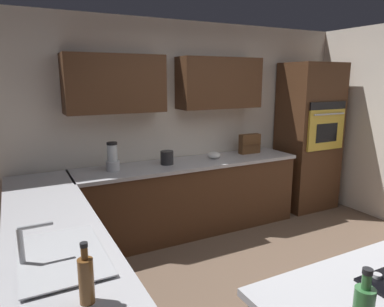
# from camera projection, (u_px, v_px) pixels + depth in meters

# --- Properties ---
(ground_plane) EXTENTS (14.00, 14.00, 0.00)m
(ground_plane) POSITION_uv_depth(u_px,v_px,m) (291.00, 303.00, 3.03)
(ground_plane) COLOR brown
(wall_back) EXTENTS (6.00, 0.44, 2.60)m
(wall_back) POSITION_uv_depth(u_px,v_px,m) (181.00, 116.00, 4.47)
(wall_back) COLOR silver
(wall_back) RESTS_ON ground
(lower_cabinets_back) EXTENTS (2.80, 0.60, 0.86)m
(lower_cabinets_back) POSITION_uv_depth(u_px,v_px,m) (190.00, 198.00, 4.38)
(lower_cabinets_back) COLOR #472B19
(lower_cabinets_back) RESTS_ON ground
(countertop_back) EXTENTS (2.84, 0.64, 0.04)m
(countertop_back) POSITION_uv_depth(u_px,v_px,m) (190.00, 163.00, 4.29)
(countertop_back) COLOR #B2B2B7
(countertop_back) RESTS_ON lower_cabinets_back
(lower_cabinets_side) EXTENTS (0.60, 2.90, 0.86)m
(lower_cabinets_side) POSITION_uv_depth(u_px,v_px,m) (56.00, 281.00, 2.59)
(lower_cabinets_side) COLOR #472B19
(lower_cabinets_side) RESTS_ON ground
(countertop_side) EXTENTS (0.64, 2.94, 0.04)m
(countertop_side) POSITION_uv_depth(u_px,v_px,m) (51.00, 224.00, 2.50)
(countertop_side) COLOR #B2B2B7
(countertop_side) RESTS_ON lower_cabinets_side
(wall_oven) EXTENTS (0.80, 0.66, 2.12)m
(wall_oven) POSITION_uv_depth(u_px,v_px,m) (309.00, 137.00, 5.12)
(wall_oven) COLOR #472B19
(wall_oven) RESTS_ON ground
(sink_unit) EXTENTS (0.46, 0.70, 0.23)m
(sink_unit) POSITION_uv_depth(u_px,v_px,m) (60.00, 255.00, 1.98)
(sink_unit) COLOR #515456
(sink_unit) RESTS_ON countertop_side
(blender) EXTENTS (0.15, 0.15, 0.32)m
(blender) POSITION_uv_depth(u_px,v_px,m) (113.00, 159.00, 3.85)
(blender) COLOR silver
(blender) RESTS_ON countertop_back
(mixing_bowl) EXTENTS (0.16, 0.16, 0.09)m
(mixing_bowl) POSITION_uv_depth(u_px,v_px,m) (214.00, 155.00, 4.45)
(mixing_bowl) COLOR white
(mixing_bowl) RESTS_ON countertop_back
(spice_rack) EXTENTS (0.30, 0.11, 0.26)m
(spice_rack) POSITION_uv_depth(u_px,v_px,m) (250.00, 144.00, 4.75)
(spice_rack) COLOR brown
(spice_rack) RESTS_ON countertop_back
(kettle) EXTENTS (0.16, 0.16, 0.16)m
(kettle) POSITION_uv_depth(u_px,v_px,m) (167.00, 158.00, 4.15)
(kettle) COLOR #262628
(kettle) RESTS_ON countertop_back
(dish_soap_bottle) EXTENTS (0.07, 0.07, 0.29)m
(dish_soap_bottle) POSITION_uv_depth(u_px,v_px,m) (86.00, 279.00, 1.57)
(dish_soap_bottle) COLOR brown
(dish_soap_bottle) RESTS_ON countertop_side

